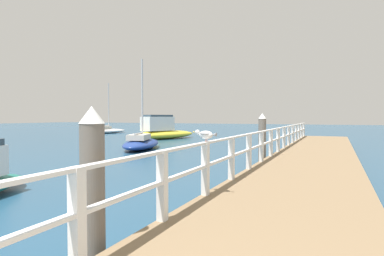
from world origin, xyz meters
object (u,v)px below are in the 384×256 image
(dock_piling_far, at_px, (262,140))
(boat_3, at_px, (162,131))
(seagull_foreground, at_px, (205,134))
(boat_5, at_px, (107,130))
(dock_piling_near, at_px, (93,192))
(boat_2, at_px, (141,143))

(dock_piling_far, xyz_separation_m, boat_3, (-10.66, 11.34, -0.34))
(seagull_foreground, height_order, boat_3, boat_3)
(seagull_foreground, xyz_separation_m, boat_5, (-21.10, 23.43, -1.22))
(dock_piling_near, height_order, dock_piling_far, same)
(seagull_foreground, height_order, boat_2, boat_2)
(dock_piling_near, xyz_separation_m, seagull_foreground, (0.37, 2.54, 0.54))
(dock_piling_far, bearing_deg, boat_5, 140.99)
(dock_piling_far, distance_m, seagull_foreground, 6.68)
(boat_5, bearing_deg, boat_3, -16.07)
(dock_piling_near, distance_m, boat_5, 33.24)
(dock_piling_near, relative_size, dock_piling_far, 1.00)
(boat_2, xyz_separation_m, boat_5, (-13.05, 13.15, -0.03))
(seagull_foreground, relative_size, boat_2, 0.09)
(dock_piling_far, xyz_separation_m, boat_2, (-7.68, 3.64, -0.65))
(dock_piling_far, bearing_deg, boat_2, 154.60)
(dock_piling_far, xyz_separation_m, boat_5, (-20.73, 16.79, -0.68))
(dock_piling_far, xyz_separation_m, seagull_foreground, (0.37, -6.64, 0.54))
(dock_piling_far, relative_size, seagull_foreground, 4.17)
(seagull_foreground, xyz_separation_m, boat_2, (-8.05, 10.29, -1.19))
(seagull_foreground, bearing_deg, dock_piling_far, 11.06)
(dock_piling_near, height_order, seagull_foreground, dock_piling_near)
(dock_piling_near, distance_m, boat_3, 23.13)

